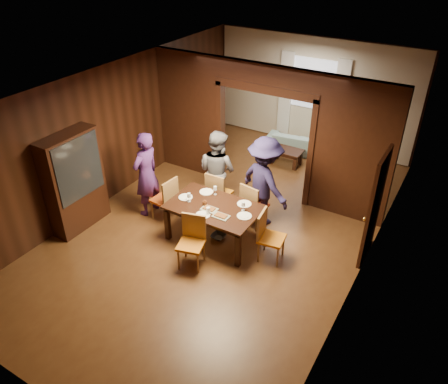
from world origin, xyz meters
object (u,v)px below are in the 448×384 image
Objects in this scene: person_grey at (217,171)px; chair_left at (164,198)px; hutch at (75,182)px; sofa at (300,143)px; chair_near at (191,243)px; person_navy at (264,182)px; chair_far_r at (255,204)px; coffee_table at (286,157)px; chair_right at (272,237)px; person_purple at (146,174)px; dining_table at (214,223)px; chair_far_l at (220,192)px.

chair_left is (-0.71, -0.93, -0.40)m from person_grey.
sofa is at bearing 64.58° from hutch.
chair_near is 0.48× the size of hutch.
person_navy is at bearing 123.27° from chair_left.
chair_far_r is at bearing 179.47° from person_grey.
coffee_table is at bearing -91.55° from person_grey.
chair_right is 1.00× the size of chair_far_r.
hutch is (-2.62, -0.12, 0.52)m from chair_near.
hutch reaches higher than person_navy.
chair_near is (-0.49, -1.87, -0.45)m from person_navy.
dining_table is at bearing 89.74° from person_purple.
chair_right is (1.19, 0.03, 0.10)m from dining_table.
chair_left is 0.48× the size of hutch.
person_navy is at bearing -170.26° from person_grey.
chair_far_r is (0.46, -3.54, 0.22)m from sofa.
person_purple is at bearing 30.43° from chair_far_l.
coffee_table is 4.42m from chair_near.
chair_left is at bearing 34.07° from chair_far_r.
person_purple is 2.40m from person_navy.
coffee_table is at bearing 61.11° from hutch.
person_grey is 0.89× the size of hutch.
chair_right is at bearing 91.64° from person_purple.
chair_far_r is at bearing 177.50° from chair_far_l.
sofa is 0.90× the size of hutch.
person_navy is at bearing 26.11° from chair_right.
person_purple is 3.89m from coffee_table.
chair_right is at bearing 94.60° from chair_left.
person_grey is 1.08m from person_navy.
person_purple is 0.61m from chair_left.
hutch is (-2.57, -0.97, 0.62)m from dining_table.
person_grey is 3.48m from sofa.
chair_far_l is 0.84m from chair_far_r.
chair_right is 1.80m from chair_far_l.
person_purple reaches higher than dining_table.
person_grey is 1.83× the size of chair_near.
person_grey reaches higher than chair_far_l.
chair_far_l is (-1.60, 0.83, 0.00)m from chair_right.
person_grey is 0.98× the size of sofa.
person_grey is at bearing 118.48° from dining_table.
person_navy is (2.22, 0.92, 0.03)m from person_purple.
person_purple is at bearing 45.35° from person_navy.
chair_right and chair_far_l have the same top height.
chair_far_r is at bearing 61.75° from chair_near.
chair_far_r is (0.51, -2.72, 0.28)m from coffee_table.
chair_near is at bearing 83.07° from sofa.
chair_far_r is (-0.10, -0.18, -0.45)m from person_navy.
person_navy is at bearing 59.93° from chair_near.
coffee_table is 0.82× the size of chair_far_l.
person_purple is 1.88× the size of chair_near.
hutch reaches higher than dining_table.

